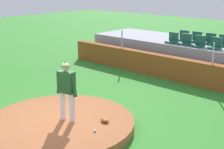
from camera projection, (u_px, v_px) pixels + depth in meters
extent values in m
plane|color=#31812A|center=(60.00, 128.00, 9.29)|extent=(60.00, 60.00, 0.00)
cylinder|color=#A15C36|center=(60.00, 124.00, 9.25)|extent=(4.34, 4.34, 0.26)
cylinder|color=silver|center=(63.00, 105.00, 9.18)|extent=(0.16, 0.16, 0.85)
cylinder|color=silver|center=(72.00, 108.00, 9.00)|extent=(0.16, 0.16, 0.85)
cube|color=#1E4723|center=(66.00, 82.00, 8.88)|extent=(0.52, 0.34, 0.62)
cylinder|color=#1E4723|center=(59.00, 82.00, 9.02)|extent=(0.24, 0.15, 0.70)
cylinder|color=#1E4723|center=(73.00, 85.00, 8.76)|extent=(0.24, 0.15, 0.70)
sphere|color=tan|center=(66.00, 67.00, 8.76)|extent=(0.24, 0.24, 0.24)
cone|color=#1E4723|center=(66.00, 64.00, 8.73)|extent=(0.32, 0.32, 0.13)
sphere|color=white|center=(95.00, 131.00, 8.47)|extent=(0.07, 0.07, 0.07)
ellipsoid|color=brown|center=(105.00, 120.00, 9.07)|extent=(0.34, 0.27, 0.11)
cube|color=brown|center=(177.00, 69.00, 13.68)|extent=(12.46, 0.40, 1.01)
cylinder|color=silver|center=(122.00, 39.00, 15.47)|extent=(0.06, 0.06, 0.87)
cylinder|color=silver|center=(213.00, 53.00, 12.39)|extent=(0.06, 0.06, 0.87)
cube|color=#91909E|center=(202.00, 57.00, 15.20)|extent=(11.56, 3.07, 1.36)
cube|color=#1C5242|center=(171.00, 42.00, 14.90)|extent=(0.48, 0.44, 0.10)
cube|color=#1C5242|center=(174.00, 36.00, 14.96)|extent=(0.48, 0.08, 0.40)
cube|color=#1C5242|center=(184.00, 44.00, 14.46)|extent=(0.48, 0.44, 0.10)
cube|color=#1C5242|center=(187.00, 38.00, 14.52)|extent=(0.48, 0.08, 0.40)
cube|color=#1C5242|center=(198.00, 46.00, 14.00)|extent=(0.48, 0.44, 0.10)
cube|color=#1C5242|center=(200.00, 40.00, 14.06)|extent=(0.48, 0.08, 0.40)
cube|color=#1C5242|center=(214.00, 48.00, 13.54)|extent=(0.48, 0.44, 0.10)
cube|color=#1C5242|center=(217.00, 42.00, 13.60)|extent=(0.48, 0.08, 0.40)
cube|color=#1C5242|center=(182.00, 40.00, 15.55)|extent=(0.48, 0.44, 0.10)
cube|color=#1C5242|center=(184.00, 34.00, 15.60)|extent=(0.48, 0.08, 0.40)
cube|color=#1C5242|center=(195.00, 41.00, 15.10)|extent=(0.48, 0.44, 0.10)
cube|color=#1C5242|center=(197.00, 36.00, 15.16)|extent=(0.48, 0.08, 0.40)
cube|color=#1C5242|center=(209.00, 43.00, 14.65)|extent=(0.48, 0.44, 0.10)
cube|color=#1C5242|center=(211.00, 37.00, 14.70)|extent=(0.48, 0.08, 0.40)
cube|color=#1C5242|center=(222.00, 45.00, 14.18)|extent=(0.48, 0.44, 0.10)
cube|color=#1C5242|center=(224.00, 39.00, 14.24)|extent=(0.48, 0.08, 0.40)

